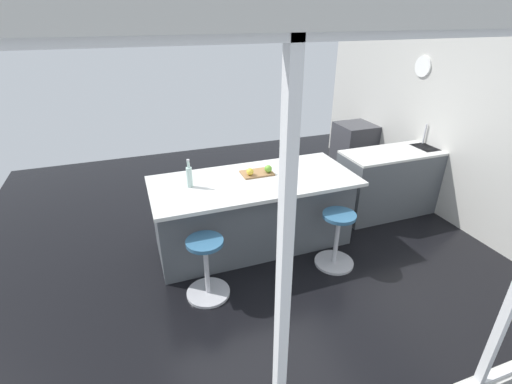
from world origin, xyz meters
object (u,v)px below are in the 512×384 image
cutting_board (257,173)px  apple_green (268,169)px  oven_range (354,149)px  water_bottle (189,176)px  stool_middle (207,270)px  stool_by_window (336,241)px  kitchen_island (253,212)px  apple_yellow (250,172)px

cutting_board → apple_green: size_ratio=4.07×
oven_range → water_bottle: size_ratio=2.81×
oven_range → cutting_board: size_ratio=2.43×
stool_middle → oven_range: bearing=-144.8°
cutting_board → apple_green: 0.14m
apple_green → stool_by_window: bearing=125.7°
kitchen_island → stool_by_window: kitchen_island is taller
stool_by_window → apple_yellow: bearing=-44.3°
cutting_board → apple_yellow: 0.13m
oven_range → apple_yellow: size_ratio=10.43×
stool_by_window → apple_yellow: apple_yellow is taller
oven_range → apple_yellow: apple_yellow is taller
stool_middle → cutting_board: bearing=-136.0°
stool_by_window → stool_middle: size_ratio=1.00×
apple_yellow → water_bottle: water_bottle is taller
stool_by_window → water_bottle: bearing=-26.0°
stool_by_window → cutting_board: size_ratio=1.81×
oven_range → kitchen_island: size_ratio=0.38×
kitchen_island → stool_middle: 1.02m
kitchen_island → apple_green: (-0.20, -0.05, 0.51)m
stool_by_window → apple_green: bearing=-54.3°
stool_middle → cutting_board: size_ratio=1.81×
cutting_board → apple_green: bearing=158.6°
stool_middle → cutting_board: 1.28m
oven_range → stool_by_window: size_ratio=1.34×
kitchen_island → water_bottle: water_bottle is taller
stool_by_window → cutting_board: 1.18m
oven_range → apple_yellow: (2.43, 1.48, 0.52)m
apple_green → water_bottle: (0.92, 0.03, 0.06)m
kitchen_island → cutting_board: cutting_board is taller
kitchen_island → cutting_board: 0.47m
stool_by_window → cutting_board: bearing=-50.3°
cutting_board → apple_yellow: apple_yellow is taller
stool_middle → apple_yellow: apple_yellow is taller
stool_by_window → water_bottle: 1.76m
oven_range → apple_yellow: 2.89m
kitchen_island → apple_green: apple_green is taller
cutting_board → apple_yellow: (0.10, 0.05, 0.05)m
kitchen_island → apple_yellow: apple_yellow is taller
apple_yellow → water_bottle: 0.70m
stool_middle → kitchen_island: bearing=-136.6°
cutting_board → apple_yellow: bearing=25.8°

